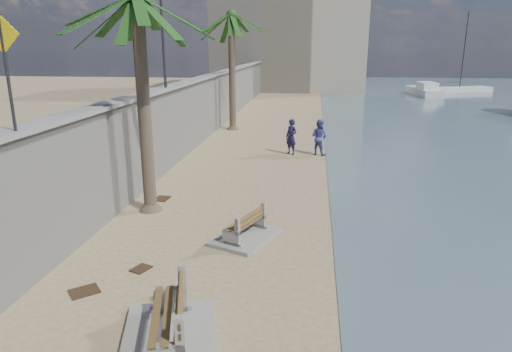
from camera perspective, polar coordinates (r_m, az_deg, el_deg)
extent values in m
plane|color=tan|center=(9.28, -2.56, -19.46)|extent=(140.00, 140.00, 0.00)
cube|color=gray|center=(28.44, -6.16, 8.61)|extent=(0.45, 70.00, 3.50)
cube|color=gray|center=(28.26, -6.27, 12.23)|extent=(0.80, 70.00, 0.12)
cube|color=#B7AA93|center=(59.55, 4.26, 17.56)|extent=(18.00, 12.00, 14.00)
cube|color=gray|center=(9.19, -10.79, -19.64)|extent=(2.31, 2.88, 0.14)
cube|color=gray|center=(13.27, -1.38, -7.64)|extent=(2.02, 2.36, 0.11)
cylinder|color=brown|center=(15.10, -13.80, 7.93)|extent=(0.42, 0.42, 6.74)
cylinder|color=brown|center=(30.03, -3.00, 12.62)|extent=(0.44, 0.44, 7.20)
cylinder|color=#2D2D33|center=(10.97, -28.64, 11.13)|extent=(0.07, 0.07, 2.40)
cube|color=yellow|center=(10.96, -29.21, 15.24)|extent=(0.78, 0.03, 0.78)
cylinder|color=#2D2D33|center=(20.49, -11.62, 17.76)|extent=(0.12, 0.12, 5.00)
imported|color=#18153A|center=(23.24, 4.44, 5.22)|extent=(0.90, 0.86, 2.07)
imported|color=#494F96|center=(23.33, 7.90, 5.07)|extent=(1.21, 1.14, 2.01)
cube|color=silver|center=(60.15, 24.07, 9.79)|extent=(8.01, 4.64, 0.70)
cylinder|color=#2D2D33|center=(59.93, 24.58, 14.12)|extent=(0.12, 0.12, 8.64)
cube|color=#382616|center=(11.35, -20.66, -13.33)|extent=(0.80, 0.79, 0.03)
cube|color=#382616|center=(16.94, -11.67, -2.78)|extent=(0.55, 0.66, 0.03)
cube|color=#382616|center=(11.96, -14.18, -11.17)|extent=(0.54, 0.59, 0.03)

